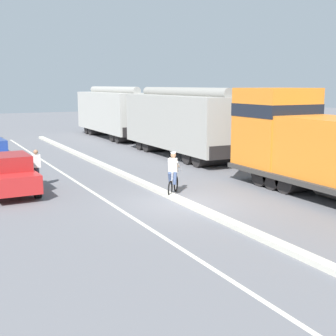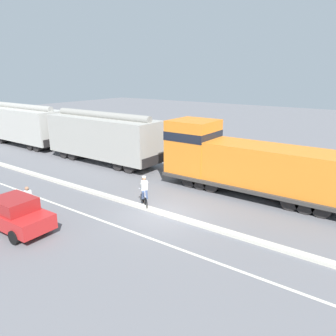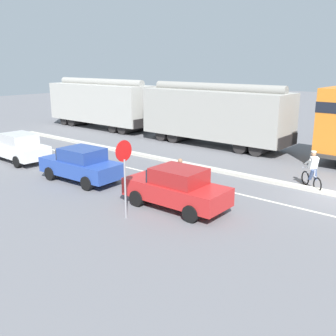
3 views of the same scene
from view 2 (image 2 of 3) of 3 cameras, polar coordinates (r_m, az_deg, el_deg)
ground_plane at (r=17.36m, az=-1.01°, el=-8.05°), size 120.00×120.00×0.00m
median_curb at (r=21.21m, az=-14.13°, el=-3.70°), size 0.36×36.00×0.16m
lane_stripe at (r=19.91m, az=-19.38°, el=-5.73°), size 0.14×36.00×0.01m
locomotive at (r=20.36m, az=12.93°, el=0.61°), size 3.10×11.61×4.20m
hopper_car_lead at (r=27.23m, az=-11.28°, el=5.23°), size 2.90×10.60×4.18m
hopper_car_middle at (r=36.49m, az=-23.96°, el=6.91°), size 2.90×10.60×4.18m
parked_car_red at (r=17.07m, az=-25.28°, el=-7.17°), size 1.90×4.23×1.62m
cyclist at (r=18.16m, az=-4.14°, el=-4.18°), size 1.15×1.34×1.71m
pedestrian_by_cars at (r=18.27m, az=-23.14°, el=-5.29°), size 0.34×0.22×1.62m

